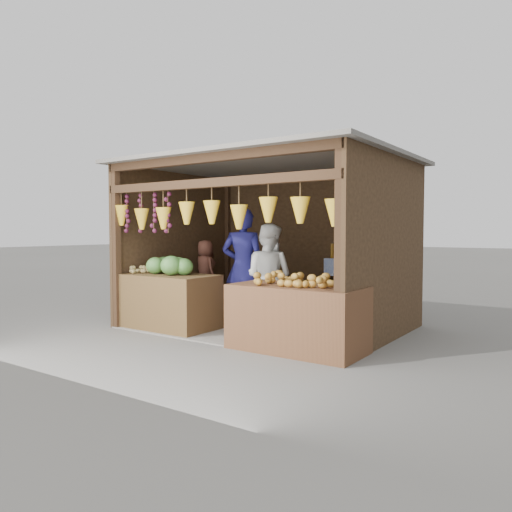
{
  "coord_description": "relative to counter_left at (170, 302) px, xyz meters",
  "views": [
    {
      "loc": [
        4.39,
        -6.68,
        1.56
      ],
      "look_at": [
        -0.16,
        -0.1,
        1.14
      ],
      "focal_mm": 35.0,
      "sensor_mm": 36.0,
      "label": 1
    }
  ],
  "objects": [
    {
      "name": "ground",
      "position": [
        1.18,
        1.02,
        -0.43
      ],
      "size": [
        80.0,
        80.0,
        0.0
      ],
      "primitive_type": "plane",
      "color": "#514F49",
      "rests_on": "ground"
    },
    {
      "name": "stall_structure",
      "position": [
        1.14,
        0.98,
        1.24
      ],
      "size": [
        4.3,
        3.3,
        2.66
      ],
      "color": "slate",
      "rests_on": "ground"
    },
    {
      "name": "back_shelf",
      "position": [
        2.23,
        2.3,
        0.44
      ],
      "size": [
        1.25,
        0.32,
        1.32
      ],
      "color": "#382314",
      "rests_on": "ground"
    },
    {
      "name": "counter_left",
      "position": [
        0.0,
        0.0,
        0.0
      ],
      "size": [
        1.48,
        0.85,
        0.86
      ],
      "primitive_type": "cube",
      "color": "#452C17",
      "rests_on": "ground"
    },
    {
      "name": "counter_right",
      "position": [
        2.37,
        -0.11,
        -0.01
      ],
      "size": [
        1.73,
        0.85,
        0.85
      ],
      "primitive_type": "cube",
      "color": "#4D2D19",
      "rests_on": "ground"
    },
    {
      "name": "stool",
      "position": [
        -0.35,
        1.25,
        -0.29
      ],
      "size": [
        0.29,
        0.29,
        0.27
      ],
      "primitive_type": "cube",
      "color": "black",
      "rests_on": "ground"
    },
    {
      "name": "man_standing",
      "position": [
        0.93,
        0.69,
        0.53
      ],
      "size": [
        0.81,
        0.67,
        1.91
      ],
      "primitive_type": "imported",
      "rotation": [
        0.0,
        0.0,
        3.49
      ],
      "color": "#15144B",
      "rests_on": "ground"
    },
    {
      "name": "woman_standing",
      "position": [
        1.33,
        0.8,
        0.4
      ],
      "size": [
        0.85,
        0.69,
        1.66
      ],
      "primitive_type": "imported",
      "rotation": [
        0.0,
        0.0,
        3.22
      ],
      "color": "white",
      "rests_on": "ground"
    },
    {
      "name": "vendor_seated",
      "position": [
        -0.35,
        1.25,
        0.4
      ],
      "size": [
        0.63,
        0.51,
        1.11
      ],
      "primitive_type": "imported",
      "rotation": [
        0.0,
        0.0,
        2.8
      ],
      "color": "#582F23",
      "rests_on": "stool"
    },
    {
      "name": "melon_pile",
      "position": [
        -0.07,
        0.05,
        0.59
      ],
      "size": [
        1.0,
        0.5,
        0.32
      ],
      "primitive_type": null,
      "color": "#225516",
      "rests_on": "counter_left"
    },
    {
      "name": "tanfruit_pile",
      "position": [
        -0.61,
        -0.09,
        0.5
      ],
      "size": [
        0.34,
        0.4,
        0.13
      ],
      "primitive_type": null,
      "color": "tan",
      "rests_on": "counter_left"
    },
    {
      "name": "mango_pile",
      "position": [
        2.4,
        -0.14,
        0.53
      ],
      "size": [
        1.4,
        0.64,
        0.22
      ],
      "primitive_type": null,
      "color": "#C24219",
      "rests_on": "counter_right"
    }
  ]
}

